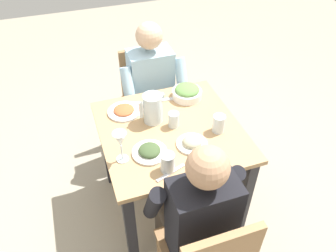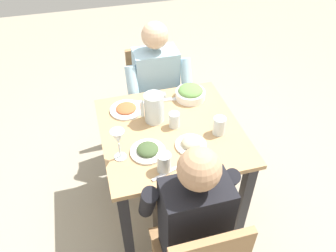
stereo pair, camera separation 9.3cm
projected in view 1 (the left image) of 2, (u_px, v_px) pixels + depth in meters
ground_plane at (170, 203)px, 2.54m from camera, size 8.00×8.00×0.00m
dining_table at (171, 145)px, 2.13m from camera, size 0.85×0.85×0.75m
chair_near at (148, 95)px, 2.75m from camera, size 0.40×0.40×0.88m
diner_near at (155, 95)px, 2.50m from camera, size 0.48×0.53×1.17m
diner_far at (194, 211)px, 1.73m from camera, size 0.48×0.53×1.17m
water_pitcher at (153, 108)px, 2.04m from camera, size 0.16×0.12×0.19m
salad_bowl at (187, 92)px, 2.26m from camera, size 0.20×0.20×0.09m
plate_beans at (192, 143)px, 1.93m from camera, size 0.18×0.18×0.05m
plate_rice_curry at (124, 111)px, 2.16m from camera, size 0.21×0.21×0.04m
plate_dolmas at (150, 151)px, 1.88m from camera, size 0.20×0.20×0.05m
water_glass_by_pitcher at (219, 124)px, 1.99m from camera, size 0.07×0.07×0.11m
water_glass_near_left at (174, 120)px, 2.03m from camera, size 0.07×0.07×0.10m
water_glass_near_right at (168, 163)px, 1.75m from camera, size 0.08×0.08×0.11m
wine_glass at (120, 141)px, 1.76m from camera, size 0.08×0.08×0.20m
fork_near at (166, 100)px, 2.26m from camera, size 0.17×0.05×0.01m
knife_near at (171, 173)px, 1.77m from camera, size 0.18×0.08×0.01m
fork_far at (137, 103)px, 2.23m from camera, size 0.17×0.09×0.01m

